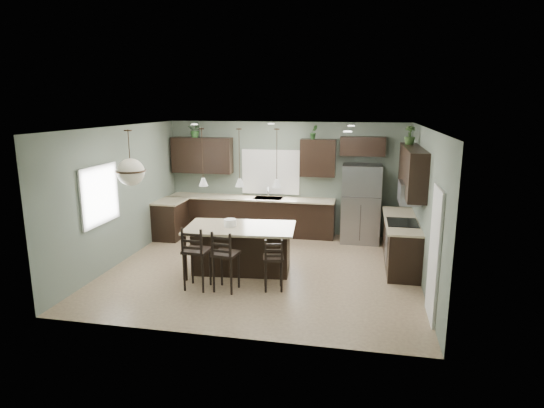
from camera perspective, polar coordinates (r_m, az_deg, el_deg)
The scene contains 33 objects.
ground at distance 9.17m, azimuth -1.11°, elevation -8.15°, with size 6.00×6.00×0.00m, color #9E8466.
pantry_door at distance 7.27m, azimuth 19.70°, elevation -6.00°, with size 0.04×0.82×2.04m, color white.
window_back at distance 11.47m, azimuth -0.16°, elevation 4.05°, with size 1.35×0.02×1.00m, color white.
window_left at distance 9.15m, azimuth -20.87°, elevation 1.06°, with size 0.02×1.10×1.00m, color white.
left_return_cabs at distance 11.41m, azimuth -12.62°, elevation -1.94°, with size 0.60×0.90×0.90m, color black.
left_return_countertop at distance 11.30m, azimuth -12.64°, elevation 0.36°, with size 0.66×0.96×0.04m, color beige.
back_lower_cabs at distance 11.51m, azimuth -2.64°, elevation -1.52°, with size 4.20×0.60×0.90m, color black.
back_countertop at distance 11.38m, azimuth -2.69°, elevation 0.75°, with size 4.20×0.66×0.04m, color beige.
sink_inset at distance 11.28m, azimuth -0.47°, elevation 0.73°, with size 0.70×0.45×0.01m, color gray.
faucet at distance 11.22m, azimuth -0.50°, elevation 1.43°, with size 0.02×0.02×0.28m, color silver.
back_upper_left at distance 11.74m, azimuth -8.76°, elevation 6.07°, with size 1.55×0.34×0.90m, color black.
back_upper_right at distance 11.09m, azimuth 5.79°, elevation 5.78°, with size 0.85×0.34×0.90m, color black.
fridge_header at distance 11.01m, azimuth 11.32°, elevation 7.12°, with size 1.05×0.34×0.45m, color black.
right_lower_cabs at distance 9.70m, azimuth 15.86°, elevation -4.67°, with size 0.60×2.35×0.90m, color black.
right_countertop at distance 9.58m, azimuth 15.90°, elevation -1.98°, with size 0.66×2.35×0.04m, color beige.
cooktop at distance 9.31m, azimuth 16.04°, elevation -2.25°, with size 0.58×0.75×0.02m, color black.
wall_oven_front at distance 9.42m, azimuth 14.12°, elevation -5.09°, with size 0.01×0.72×0.60m, color gray.
right_upper_cabs at distance 9.40m, azimuth 17.19°, elevation 4.08°, with size 0.34×2.35×0.90m, color black.
microwave at distance 9.19m, azimuth 16.88°, elevation 1.38°, with size 0.40×0.75×0.40m, color gray.
refrigerator at distance 10.92m, azimuth 11.11°, elevation 0.05°, with size 0.90×0.74×1.85m, color gray.
kitchen_island at distance 8.88m, azimuth -3.94°, elevation -5.72°, with size 2.07×1.18×0.92m, color black.
serving_dish at distance 8.77m, azimuth -5.29°, elevation -2.36°, with size 0.24×0.24×0.14m, color white.
bar_stool_left at distance 8.18m, azimuth -9.40°, elevation -6.62°, with size 0.43×0.43×1.16m, color black.
bar_stool_center at distance 8.04m, azimuth -5.79°, elevation -7.04°, with size 0.41×0.41×1.11m, color black.
bar_stool_right at distance 8.05m, azimuth 0.18°, elevation -7.50°, with size 0.36×0.36×0.97m, color black.
pendant_left at distance 8.65m, azimuth -8.72°, elevation 5.81°, with size 0.17×0.17×1.10m, color silver, non-canonical shape.
pendant_center at distance 8.50m, azimuth -4.12°, elevation 5.81°, with size 0.17×0.17×1.10m, color white, non-canonical shape.
pendant_right at distance 8.40m, azimuth 0.60°, elevation 5.76°, with size 0.17×0.17×1.10m, color white, non-canonical shape.
chandelier at distance 8.39m, azimuth -17.42°, elevation 5.55°, with size 0.53×0.53×0.99m, color beige, non-canonical shape.
plant_back_left at distance 11.71m, azimuth -9.58°, elevation 9.14°, with size 0.33×0.29×0.37m, color #2A5525.
plant_back_right at distance 11.02m, azimuth 5.25°, elevation 8.97°, with size 0.19×0.15×0.34m, color #2B5726.
plant_right_wall at distance 9.94m, azimuth 16.91°, elevation 8.27°, with size 0.22×0.22×0.39m, color #314D22.
room_shell at distance 8.72m, azimuth -1.16°, elevation 2.35°, with size 6.00×6.00×6.00m.
Camera 1 is at (1.86, -8.38, 3.24)m, focal length 30.00 mm.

